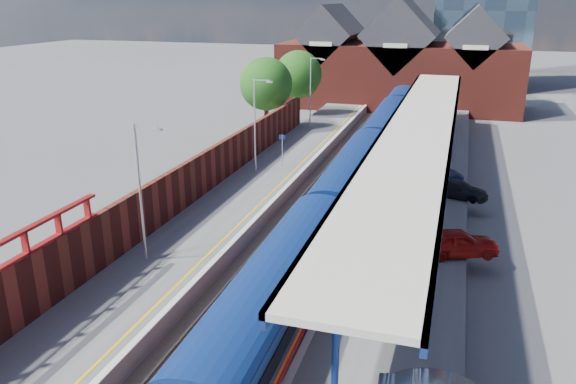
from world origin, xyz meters
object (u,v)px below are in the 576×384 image
lamp_post_b (142,185)px  parked_car_blue (433,174)px  lamp_post_c (256,120)px  lamp_post_d (312,88)px  train (373,147)px  parked_car_red (458,242)px  parked_car_dark (458,189)px  platform_sign (282,145)px

lamp_post_b → parked_car_blue: lamp_post_b is taller
lamp_post_c → lamp_post_d: 16.00m
train → lamp_post_d: lamp_post_d is taller
lamp_post_b → lamp_post_c: bearing=90.0°
parked_car_red → parked_car_blue: parked_car_red is taller
lamp_post_b → lamp_post_d: (0.00, 32.00, 0.00)m
lamp_post_d → parked_car_red: 30.85m
lamp_post_c → lamp_post_d: size_ratio=1.00×
parked_car_dark → train: bearing=59.4°
lamp_post_c → train: bearing=36.0°
platform_sign → lamp_post_b: bearing=-94.3°
lamp_post_c → parked_car_blue: lamp_post_c is taller
parked_car_red → train: bearing=1.2°
lamp_post_d → parked_car_blue: size_ratio=1.63×
lamp_post_b → lamp_post_d: 32.00m
lamp_post_b → parked_car_red: size_ratio=1.70×
lamp_post_b → parked_car_dark: (14.69, 14.39, -3.42)m
parked_car_red → parked_car_dark: parked_car_red is taller
train → platform_sign: bearing=-150.2°
lamp_post_d → lamp_post_b: bearing=-90.0°
train → platform_sign: (-6.49, -3.71, 0.57)m
train → parked_car_dark: bearing=-47.0°
lamp_post_b → parked_car_dark: 20.84m
lamp_post_d → parked_car_dark: bearing=-50.2°
train → parked_car_blue: size_ratio=15.33×
train → lamp_post_c: bearing=-144.0°
train → parked_car_dark: train is taller
lamp_post_c → lamp_post_d: (0.00, 16.00, 0.00)m
train → lamp_post_b: lamp_post_b is taller
parked_car_red → parked_car_blue: 12.19m
lamp_post_c → platform_sign: (1.36, 2.00, -2.30)m
lamp_post_b → parked_car_blue: bearing=53.1°
lamp_post_d → parked_car_dark: 23.18m
parked_car_red → parked_car_dark: bearing=-20.7°
lamp_post_b → parked_car_red: lamp_post_b is taller
platform_sign → parked_car_red: bearing=-43.6°
lamp_post_c → parked_car_red: (14.86, -10.84, -3.29)m
parked_car_red → lamp_post_d: bearing=7.2°
lamp_post_b → parked_car_blue: 21.79m
lamp_post_b → parked_car_dark: size_ratio=1.77×
parked_car_red → parked_car_dark: (-0.18, 9.23, -0.13)m
platform_sign → parked_car_red: (13.50, -12.84, -0.99)m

